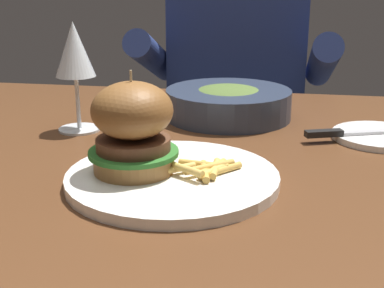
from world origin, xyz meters
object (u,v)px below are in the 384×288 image
main_plate (173,178)px  bread_plate (380,136)px  soup_bowl (228,102)px  burger_sandwich (133,127)px  wine_glass (75,54)px  diner_person (236,131)px  table_knife (352,133)px

main_plate → bread_plate: size_ratio=1.78×
main_plate → soup_bowl: 0.34m
main_plate → burger_sandwich: burger_sandwich is taller
burger_sandwich → wine_glass: size_ratio=0.71×
soup_bowl → main_plate: bearing=-96.0°
main_plate → diner_person: size_ratio=0.23×
burger_sandwich → diner_person: size_ratio=0.11×
burger_sandwich → table_knife: (0.30, 0.23, -0.06)m
main_plate → diner_person: bearing=89.5°
bread_plate → soup_bowl: 0.27m
main_plate → wine_glass: wine_glass is taller
main_plate → soup_bowl: bearing=84.0°
diner_person → table_knife: bearing=-68.9°
table_knife → diner_person: diner_person is taller
soup_bowl → diner_person: 0.55m
wine_glass → table_knife: (0.45, 0.02, -0.12)m
main_plate → diner_person: 0.86m
main_plate → table_knife: size_ratio=1.44×
table_knife → diner_person: size_ratio=0.16×
soup_bowl → diner_person: (-0.03, 0.51, -0.21)m
diner_person → main_plate: bearing=-90.5°
main_plate → wine_glass: (-0.21, 0.21, 0.12)m
bread_plate → table_knife: size_ratio=0.81×
wine_glass → table_knife: size_ratio=0.97×
wine_glass → table_knife: bearing=2.2°
wine_glass → soup_bowl: size_ratio=0.79×
burger_sandwich → main_plate: bearing=1.2°
soup_bowl → diner_person: size_ratio=0.20×
bread_plate → soup_bowl: bearing=160.3°
bread_plate → table_knife: (-0.05, -0.02, 0.01)m
diner_person → bread_plate: bearing=-64.7°
main_plate → wine_glass: size_ratio=1.49×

